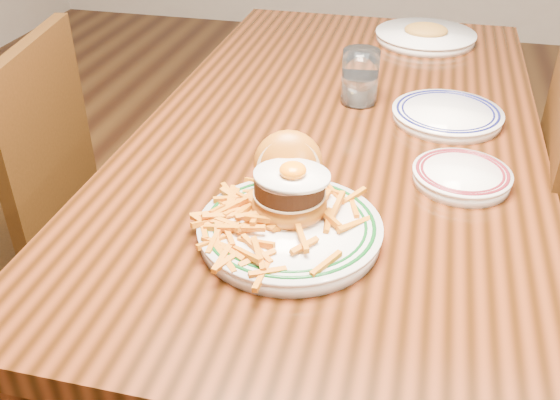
% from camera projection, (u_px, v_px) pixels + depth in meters
% --- Properties ---
extents(floor, '(6.00, 6.00, 0.00)m').
position_uv_depth(floor, '(328.00, 360.00, 1.78)').
color(floor, black).
rests_on(floor, ground).
extents(table, '(0.85, 1.60, 0.75)m').
position_uv_depth(table, '(340.00, 157.00, 1.42)').
color(table, black).
rests_on(table, floor).
extents(chair_left, '(0.50, 0.50, 0.93)m').
position_uv_depth(chair_left, '(14.00, 213.00, 1.53)').
color(chair_left, '#39200B').
rests_on(chair_left, floor).
extents(main_plate, '(0.30, 0.32, 0.14)m').
position_uv_depth(main_plate, '(290.00, 212.00, 1.01)').
color(main_plate, white).
rests_on(main_plate, table).
extents(side_plate, '(0.18, 0.18, 0.03)m').
position_uv_depth(side_plate, '(462.00, 175.00, 1.15)').
color(side_plate, white).
rests_on(side_plate, table).
extents(rear_plate, '(0.24, 0.24, 0.03)m').
position_uv_depth(rear_plate, '(447.00, 114.00, 1.38)').
color(rear_plate, white).
rests_on(rear_plate, table).
extents(water_glass, '(0.08, 0.08, 0.13)m').
position_uv_depth(water_glass, '(360.00, 80.00, 1.44)').
color(water_glass, white).
rests_on(water_glass, table).
extents(far_plate, '(0.29, 0.29, 0.05)m').
position_uv_depth(far_plate, '(425.00, 36.00, 1.82)').
color(far_plate, white).
rests_on(far_plate, table).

